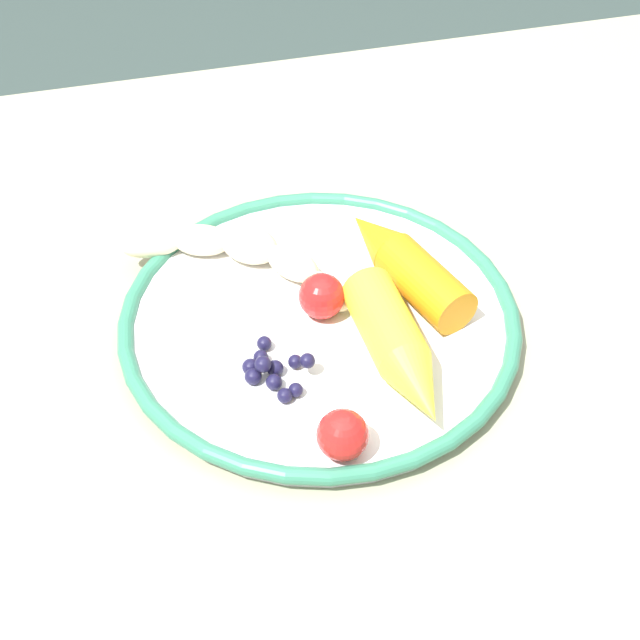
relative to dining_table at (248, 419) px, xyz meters
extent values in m
cube|color=gray|center=(0.00, 0.00, 0.07)|extent=(1.22, 0.77, 0.03)
cube|color=gray|center=(-0.55, -0.33, -0.29)|extent=(0.05, 0.05, 0.70)
cylinder|color=white|center=(-0.06, 0.00, 0.09)|extent=(0.28, 0.28, 0.01)
torus|color=#327B5F|center=(-0.06, 0.00, 0.10)|extent=(0.30, 0.30, 0.01)
ellipsoid|color=beige|center=(-0.07, -0.02, 0.11)|extent=(0.04, 0.05, 0.02)
ellipsoid|color=beige|center=(-0.05, -0.05, 0.11)|extent=(0.05, 0.05, 0.02)
ellipsoid|color=beige|center=(-0.02, -0.08, 0.11)|extent=(0.06, 0.05, 0.03)
ellipsoid|color=beige|center=(0.01, -0.09, 0.11)|extent=(0.05, 0.04, 0.02)
ellipsoid|color=beige|center=(0.05, -0.10, 0.11)|extent=(0.05, 0.02, 0.02)
cylinder|color=orange|center=(-0.14, 0.00, 0.12)|extent=(0.06, 0.09, 0.04)
cone|color=orange|center=(-0.12, -0.06, 0.12)|extent=(0.05, 0.06, 0.04)
cylinder|color=yellow|center=(-0.10, 0.03, 0.12)|extent=(0.04, 0.08, 0.04)
cone|color=yellow|center=(-0.10, 0.10, 0.12)|extent=(0.04, 0.06, 0.04)
sphere|color=#191638|center=(-0.02, 0.04, 0.10)|extent=(0.01, 0.01, 0.01)
sphere|color=#191638|center=(-0.03, 0.04, 0.10)|extent=(0.01, 0.01, 0.01)
sphere|color=#191638|center=(0.00, 0.04, 0.10)|extent=(0.01, 0.01, 0.01)
sphere|color=#191638|center=(-0.01, 0.02, 0.10)|extent=(0.01, 0.01, 0.01)
sphere|color=#191638|center=(-0.01, 0.06, 0.10)|extent=(0.01, 0.01, 0.01)
sphere|color=#191638|center=(0.00, 0.05, 0.10)|extent=(0.01, 0.01, 0.01)
sphere|color=#191638|center=(-0.03, 0.07, 0.10)|extent=(0.01, 0.01, 0.01)
sphere|color=#191638|center=(-0.02, 0.07, 0.10)|extent=(0.01, 0.01, 0.01)
sphere|color=#191638|center=(-0.01, 0.03, 0.10)|extent=(0.01, 0.01, 0.01)
sphere|color=#191638|center=(-0.01, 0.05, 0.11)|extent=(0.01, 0.01, 0.01)
sphere|color=#191638|center=(-0.04, 0.05, 0.11)|extent=(0.01, 0.01, 0.01)
sphere|color=red|center=(-0.04, 0.12, 0.12)|extent=(0.03, 0.03, 0.03)
sphere|color=red|center=(-0.06, -0.01, 0.12)|extent=(0.03, 0.03, 0.03)
camera|label=1|loc=(0.06, 0.49, 0.60)|focal=54.75mm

